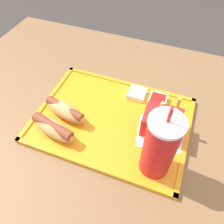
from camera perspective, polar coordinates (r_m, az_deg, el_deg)
The scene contains 10 objects.
ground_plane at distance 1.29m, azimuth 0.02°, elevation -24.32°, with size 8.00×8.00×0.00m, color #383333.
dining_table at distance 0.94m, azimuth 0.03°, elevation -18.30°, with size 1.19×0.93×0.75m.
food_tray at distance 0.62m, azimuth 0.00°, elevation -2.04°, with size 0.43×0.32×0.01m.
paper_napkin at distance 0.60m, azimuth 12.68°, elevation -5.50°, with size 0.14×0.12×0.00m.
soda_cup at distance 0.47m, azimuth 12.32°, elevation -8.87°, with size 0.07×0.07×0.21m.
hot_dog_far at distance 0.59m, azimuth -15.12°, elevation -4.07°, with size 0.14×0.07×0.05m.
hot_dog_near at distance 0.62m, azimuth -12.08°, elevation 0.53°, with size 0.14×0.07×0.05m.
fries_carton at distance 0.58m, azimuth 12.81°, elevation -2.70°, with size 0.09×0.08×0.11m.
sauce_cup_mayo at distance 0.67m, azimuth 6.57°, elevation 4.84°, with size 0.05×0.05×0.02m.
sauce_cup_ketchup at distance 0.66m, azimuth 11.83°, elevation 3.06°, with size 0.05×0.05×0.02m.
Camera 1 is at (-0.12, 0.32, 1.25)m, focal length 35.00 mm.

